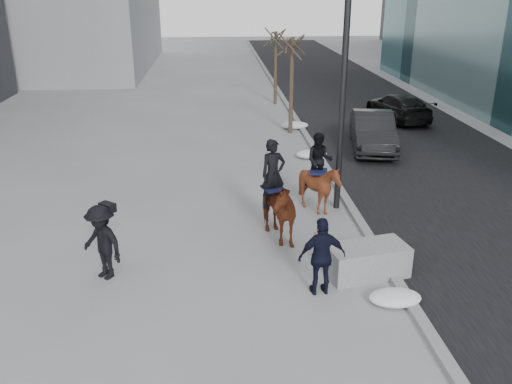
{
  "coord_description": "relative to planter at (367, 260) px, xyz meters",
  "views": [
    {
      "loc": [
        -0.94,
        -11.13,
        6.26
      ],
      "look_at": [
        0.0,
        1.2,
        1.5
      ],
      "focal_mm": 38.0,
      "sensor_mm": 36.0,
      "label": 1
    }
  ],
  "objects": [
    {
      "name": "tree_far",
      "position": [
        -0.02,
        19.06,
        1.8
      ],
      "size": [
        1.2,
        1.2,
        4.33
      ],
      "primitive_type": null,
      "color": "#362C20",
      "rests_on": "ground"
    },
    {
      "name": "curb",
      "position": [
        0.58,
        10.38,
        -0.3
      ],
      "size": [
        0.25,
        90.0,
        0.12
      ],
      "primitive_type": "cube",
      "color": "gray",
      "rests_on": "ground"
    },
    {
      "name": "snow_piles",
      "position": [
        0.28,
        8.01,
        -0.21
      ],
      "size": [
        1.26,
        15.46,
        0.32
      ],
      "color": "white",
      "rests_on": "ground"
    },
    {
      "name": "feeder",
      "position": [
        -1.19,
        -0.7,
        0.51
      ],
      "size": [
        1.07,
        0.91,
        1.75
      ],
      "color": "black",
      "rests_on": "ground"
    },
    {
      "name": "tree_near",
      "position": [
        -0.02,
        12.75,
        1.95
      ],
      "size": [
        1.2,
        1.2,
        4.63
      ],
      "primitive_type": null,
      "color": "#392E22",
      "rests_on": "ground"
    },
    {
      "name": "mounted_left",
      "position": [
        -1.94,
        2.05,
        0.62
      ],
      "size": [
        1.56,
        2.24,
        2.65
      ],
      "color": "#521A10",
      "rests_on": "ground"
    },
    {
      "name": "camera_crew",
      "position": [
        -5.96,
        0.34,
        0.52
      ],
      "size": [
        1.29,
        1.22,
        1.75
      ],
      "color": "black",
      "rests_on": "ground"
    },
    {
      "name": "ground",
      "position": [
        -2.42,
        0.38,
        -0.36
      ],
      "size": [
        120.0,
        120.0,
        0.0
      ],
      "primitive_type": "plane",
      "color": "gray",
      "rests_on": "ground"
    },
    {
      "name": "mounted_right",
      "position": [
        -0.43,
        3.72,
        0.58
      ],
      "size": [
        1.49,
        1.62,
        2.35
      ],
      "color": "#512110",
      "rests_on": "ground"
    },
    {
      "name": "planter",
      "position": [
        0.0,
        0.0,
        0.0
      ],
      "size": [
        1.96,
        1.26,
        0.73
      ],
      "primitive_type": "cube",
      "rotation": [
        0.0,
        0.0,
        0.2
      ],
      "color": "#98989B",
      "rests_on": "ground"
    },
    {
      "name": "lamppost",
      "position": [
        0.18,
        4.06,
        4.63
      ],
      "size": [
        0.25,
        1.08,
        9.09
      ],
      "color": "black",
      "rests_on": "ground"
    },
    {
      "name": "road",
      "position": [
        4.58,
        10.38,
        -0.36
      ],
      "size": [
        8.0,
        90.0,
        0.01
      ],
      "primitive_type": "cube",
      "color": "black",
      "rests_on": "ground"
    },
    {
      "name": "car_far",
      "position": [
        5.57,
        14.81,
        0.29
      ],
      "size": [
        2.41,
        4.69,
        1.3
      ],
      "primitive_type": "imported",
      "rotation": [
        0.0,
        0.0,
        3.28
      ],
      "color": "black",
      "rests_on": "ground"
    },
    {
      "name": "car_near",
      "position": [
        2.91,
        9.95,
        0.38
      ],
      "size": [
        2.32,
        4.69,
        1.48
      ],
      "primitive_type": "imported",
      "rotation": [
        0.0,
        0.0,
        -0.17
      ],
      "color": "black",
      "rests_on": "ground"
    }
  ]
}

